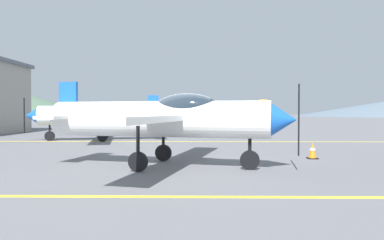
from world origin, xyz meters
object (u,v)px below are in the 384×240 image
Objects in this scene: airplane_near at (167,118)px; airplane_far at (222,114)px; traffic_cone_side at (313,151)px; airplane_mid at (95,115)px.

airplane_near is 1.00× the size of airplane_far.
airplane_far is 16.35m from traffic_cone_side.
airplane_mid and airplane_far have the same top height.
traffic_cone_side is (2.18, -16.16, -1.24)m from airplane_far.
airplane_near is 11.36m from airplane_mid.
airplane_mid reaches higher than traffic_cone_side.
airplane_mid is at bearing -135.74° from airplane_far.
airplane_mid is (-5.20, 10.10, 0.00)m from airplane_near.
airplane_near is at bearing -159.71° from traffic_cone_side.
airplane_near and airplane_far have the same top height.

